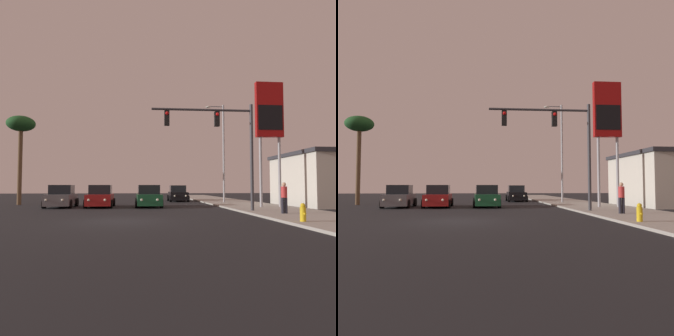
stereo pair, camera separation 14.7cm
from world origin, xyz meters
The scene contains 12 objects.
ground_plane centered at (0.00, 0.00, 0.00)m, with size 120.00×120.00×0.00m, color black.
sidewalk_right centered at (9.50, 10.00, 0.06)m, with size 5.00×60.00×0.12m.
car_green centered at (1.61, 10.19, 0.76)m, with size 2.04×4.33×1.68m.
car_grey centered at (-4.97, 10.39, 0.76)m, with size 2.04×4.34×1.68m.
car_red centered at (-2.05, 10.24, 0.76)m, with size 2.04×4.33×1.68m.
car_black centered at (4.98, 19.38, 0.76)m, with size 2.04×4.33×1.68m.
traffic_light_mast centered at (6.00, 4.32, 4.67)m, with size 6.23×0.36×6.50m.
street_lamp centered at (8.52, 14.40, 5.12)m, with size 1.74×0.24×9.00m.
gas_station_sign centered at (10.24, 7.61, 6.62)m, with size 2.00×0.42×9.00m.
fire_hydrant centered at (7.63, -1.95, 0.49)m, with size 0.24×0.34×0.76m.
pedestrian_on_sidewalk centered at (8.67, 2.03, 1.03)m, with size 0.34×0.32×1.67m.
palm_tree_near centered at (-9.31, 14.00, 6.62)m, with size 2.40×2.40×7.66m.
Camera 1 is at (0.80, -15.04, 1.58)m, focal length 35.00 mm.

